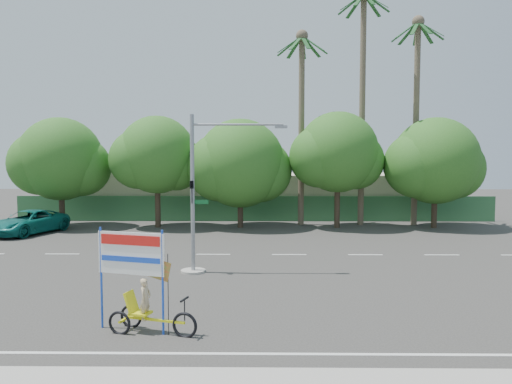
{
  "coord_description": "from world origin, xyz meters",
  "views": [
    {
      "loc": [
        0.58,
        -17.91,
        5.18
      ],
      "look_at": [
        0.29,
        5.29,
        3.5
      ],
      "focal_mm": 35.0,
      "sensor_mm": 36.0,
      "label": 1
    }
  ],
  "objects": [
    {
      "name": "ground",
      "position": [
        0.0,
        0.0,
        0.0
      ],
      "size": [
        120.0,
        120.0,
        0.0
      ],
      "primitive_type": "plane",
      "color": "#33302D",
      "rests_on": "ground"
    },
    {
      "name": "fence",
      "position": [
        0.0,
        21.5,
        1.0
      ],
      "size": [
        38.0,
        0.08,
        2.0
      ],
      "primitive_type": "cube",
      "color": "#336B3D",
      "rests_on": "ground"
    },
    {
      "name": "building_left",
      "position": [
        -10.0,
        26.0,
        2.0
      ],
      "size": [
        12.0,
        8.0,
        4.0
      ],
      "primitive_type": "cube",
      "color": "beige",
      "rests_on": "ground"
    },
    {
      "name": "building_right",
      "position": [
        8.0,
        26.0,
        1.8
      ],
      "size": [
        14.0,
        8.0,
        3.6
      ],
      "primitive_type": "cube",
      "color": "beige",
      "rests_on": "ground"
    },
    {
      "name": "tree_far_left",
      "position": [
        -14.05,
        18.0,
        4.76
      ],
      "size": [
        7.14,
        6.0,
        7.96
      ],
      "color": "#473828",
      "rests_on": "ground"
    },
    {
      "name": "tree_left",
      "position": [
        -7.05,
        18.0,
        5.06
      ],
      "size": [
        6.66,
        5.6,
        8.07
      ],
      "color": "#473828",
      "rests_on": "ground"
    },
    {
      "name": "tree_center",
      "position": [
        -1.05,
        18.0,
        4.47
      ],
      "size": [
        7.62,
        6.4,
        7.85
      ],
      "color": "#473828",
      "rests_on": "ground"
    },
    {
      "name": "tree_right",
      "position": [
        5.95,
        18.0,
        5.24
      ],
      "size": [
        6.9,
        5.8,
        8.36
      ],
      "color": "#473828",
      "rests_on": "ground"
    },
    {
      "name": "tree_far_right",
      "position": [
        12.95,
        18.0,
        4.64
      ],
      "size": [
        7.38,
        6.2,
        7.94
      ],
      "color": "#473828",
      "rests_on": "ground"
    },
    {
      "name": "palm_tall",
      "position": [
        8.0,
        19.5,
        10.46
      ],
      "size": [
        3.73,
        3.79,
        17.45
      ],
      "color": "#70604C",
      "rests_on": "ground"
    },
    {
      "name": "palm_mid",
      "position": [
        12.0,
        19.5,
        9.4
      ],
      "size": [
        3.73,
        3.79,
        15.45
      ],
      "color": "#70604C",
      "rests_on": "ground"
    },
    {
      "name": "palm_short",
      "position": [
        3.5,
        19.5,
        8.86
      ],
      "size": [
        3.73,
        3.79,
        14.45
      ],
      "color": "#70604C",
      "rests_on": "ground"
    },
    {
      "name": "traffic_signal",
      "position": [
        -2.2,
        3.98,
        2.92
      ],
      "size": [
        4.72,
        1.1,
        7.0
      ],
      "color": "gray",
      "rests_on": "ground"
    },
    {
      "name": "trike_billboard",
      "position": [
        -2.98,
        -3.6,
        1.25
      ],
      "size": [
        3.06,
        1.23,
        3.11
      ],
      "rotation": [
        0.0,
        0.0,
        -0.28
      ],
      "color": "black",
      "rests_on": "ground"
    },
    {
      "name": "pickup_truck",
      "position": [
        -14.96,
        14.75,
        0.79
      ],
      "size": [
        4.28,
        6.19,
        1.57
      ],
      "primitive_type": "imported",
      "rotation": [
        0.0,
        0.0,
        -0.33
      ],
      "color": "#0F6A61",
      "rests_on": "ground"
    }
  ]
}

